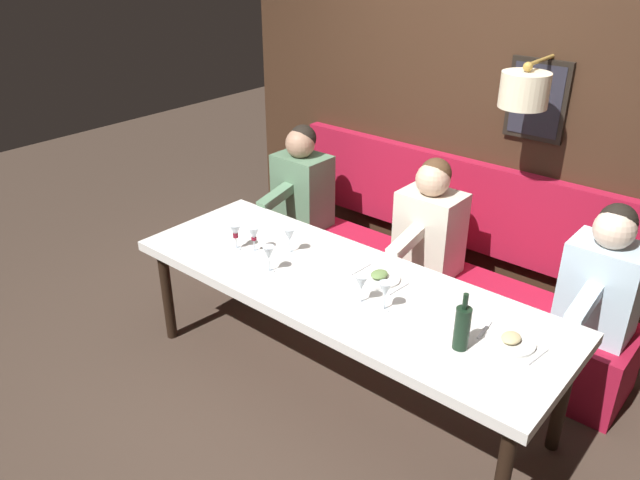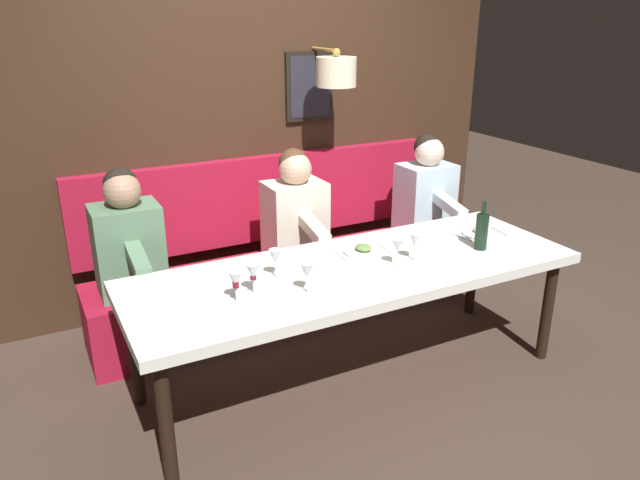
{
  "view_description": "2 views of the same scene",
  "coord_description": "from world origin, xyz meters",
  "px_view_note": "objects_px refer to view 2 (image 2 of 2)",
  "views": [
    {
      "loc": [
        -2.38,
        -1.86,
        2.54
      ],
      "look_at": [
        0.05,
        0.2,
        0.92
      ],
      "focal_mm": 34.79,
      "sensor_mm": 36.0,
      "label": 1
    },
    {
      "loc": [
        -2.69,
        1.62,
        2.1
      ],
      "look_at": [
        0.05,
        0.2,
        0.92
      ],
      "focal_mm": 33.87,
      "sensor_mm": 36.0,
      "label": 2
    }
  ],
  "objects_px": {
    "diner_near": "(295,210)",
    "wine_glass_5": "(235,281)",
    "diner_nearest": "(426,190)",
    "wine_bottle": "(482,231)",
    "diner_middle": "(127,237)",
    "wine_glass_4": "(253,273)",
    "wine_glass_1": "(398,247)",
    "wine_glass_2": "(415,242)",
    "dining_table": "(355,277)",
    "wine_glass_0": "(275,258)",
    "wine_glass_3": "(307,272)"
  },
  "relations": [
    {
      "from": "diner_middle",
      "to": "wine_glass_4",
      "type": "bearing_deg",
      "value": -154.57
    },
    {
      "from": "dining_table",
      "to": "wine_glass_0",
      "type": "relative_size",
      "value": 15.88
    },
    {
      "from": "diner_near",
      "to": "wine_glass_5",
      "type": "bearing_deg",
      "value": 141.4
    },
    {
      "from": "wine_glass_3",
      "to": "wine_glass_2",
      "type": "bearing_deg",
      "value": -82.21
    },
    {
      "from": "wine_glass_5",
      "to": "wine_bottle",
      "type": "xyz_separation_m",
      "value": [
        -0.01,
        -1.56,
        0.0
      ]
    },
    {
      "from": "wine_glass_3",
      "to": "wine_bottle",
      "type": "relative_size",
      "value": 0.55
    },
    {
      "from": "diner_middle",
      "to": "wine_glass_1",
      "type": "relative_size",
      "value": 4.82
    },
    {
      "from": "wine_glass_2",
      "to": "wine_glass_5",
      "type": "bearing_deg",
      "value": 91.55
    },
    {
      "from": "dining_table",
      "to": "wine_glass_1",
      "type": "xyz_separation_m",
      "value": [
        -0.1,
        -0.21,
        0.18
      ]
    },
    {
      "from": "dining_table",
      "to": "diner_nearest",
      "type": "relative_size",
      "value": 3.29
    },
    {
      "from": "diner_near",
      "to": "wine_glass_4",
      "type": "bearing_deg",
      "value": 144.2
    },
    {
      "from": "dining_table",
      "to": "diner_middle",
      "type": "bearing_deg",
      "value": 50.94
    },
    {
      "from": "diner_near",
      "to": "wine_glass_0",
      "type": "height_order",
      "value": "diner_near"
    },
    {
      "from": "dining_table",
      "to": "wine_bottle",
      "type": "distance_m",
      "value": 0.84
    },
    {
      "from": "diner_middle",
      "to": "wine_glass_2",
      "type": "bearing_deg",
      "value": -123.77
    },
    {
      "from": "wine_glass_3",
      "to": "wine_glass_5",
      "type": "distance_m",
      "value": 0.36
    },
    {
      "from": "wine_bottle",
      "to": "wine_glass_0",
      "type": "bearing_deg",
      "value": 81.85
    },
    {
      "from": "dining_table",
      "to": "diner_nearest",
      "type": "distance_m",
      "value": 1.45
    },
    {
      "from": "diner_near",
      "to": "wine_glass_5",
      "type": "height_order",
      "value": "diner_near"
    },
    {
      "from": "wine_bottle",
      "to": "wine_glass_3",
      "type": "bearing_deg",
      "value": 93.12
    },
    {
      "from": "dining_table",
      "to": "wine_glass_3",
      "type": "height_order",
      "value": "wine_glass_3"
    },
    {
      "from": "diner_middle",
      "to": "wine_glass_3",
      "type": "relative_size",
      "value": 4.82
    },
    {
      "from": "dining_table",
      "to": "wine_glass_3",
      "type": "distance_m",
      "value": 0.47
    },
    {
      "from": "wine_bottle",
      "to": "diner_near",
      "type": "bearing_deg",
      "value": 37.88
    },
    {
      "from": "diner_middle",
      "to": "diner_near",
      "type": "bearing_deg",
      "value": -90.0
    },
    {
      "from": "diner_nearest",
      "to": "wine_glass_5",
      "type": "height_order",
      "value": "diner_nearest"
    },
    {
      "from": "diner_near",
      "to": "wine_bottle",
      "type": "bearing_deg",
      "value": -142.12
    },
    {
      "from": "diner_near",
      "to": "wine_glass_5",
      "type": "xyz_separation_m",
      "value": [
        -0.99,
        0.79,
        0.04
      ]
    },
    {
      "from": "wine_glass_4",
      "to": "wine_glass_3",
      "type": "bearing_deg",
      "value": -116.07
    },
    {
      "from": "diner_nearest",
      "to": "wine_bottle",
      "type": "xyz_separation_m",
      "value": [
        -1.0,
        0.33,
        0.04
      ]
    },
    {
      "from": "wine_glass_4",
      "to": "wine_glass_1",
      "type": "bearing_deg",
      "value": -92.86
    },
    {
      "from": "dining_table",
      "to": "wine_glass_2",
      "type": "bearing_deg",
      "value": -102.57
    },
    {
      "from": "dining_table",
      "to": "wine_glass_0",
      "type": "xyz_separation_m",
      "value": [
        0.07,
        0.46,
        0.18
      ]
    },
    {
      "from": "dining_table",
      "to": "diner_nearest",
      "type": "xyz_separation_m",
      "value": [
        0.88,
        -1.15,
        0.14
      ]
    },
    {
      "from": "wine_bottle",
      "to": "dining_table",
      "type": "bearing_deg",
      "value": 82.07
    },
    {
      "from": "diner_near",
      "to": "wine_glass_4",
      "type": "relative_size",
      "value": 4.82
    },
    {
      "from": "diner_nearest",
      "to": "wine_glass_2",
      "type": "relative_size",
      "value": 4.82
    },
    {
      "from": "diner_nearest",
      "to": "wine_glass_1",
      "type": "bearing_deg",
      "value": 136.48
    },
    {
      "from": "diner_middle",
      "to": "dining_table",
      "type": "bearing_deg",
      "value": -129.06
    },
    {
      "from": "wine_glass_3",
      "to": "wine_glass_5",
      "type": "xyz_separation_m",
      "value": [
        0.07,
        0.36,
        -0.0
      ]
    },
    {
      "from": "dining_table",
      "to": "wine_glass_0",
      "type": "distance_m",
      "value": 0.5
    },
    {
      "from": "wine_glass_0",
      "to": "wine_glass_1",
      "type": "xyz_separation_m",
      "value": [
        -0.17,
        -0.67,
        0.0
      ]
    },
    {
      "from": "diner_nearest",
      "to": "wine_glass_5",
      "type": "relative_size",
      "value": 4.82
    },
    {
      "from": "diner_near",
      "to": "wine_bottle",
      "type": "distance_m",
      "value": 1.26
    },
    {
      "from": "dining_table",
      "to": "wine_glass_1",
      "type": "bearing_deg",
      "value": -115.5
    },
    {
      "from": "wine_glass_1",
      "to": "wine_glass_5",
      "type": "bearing_deg",
      "value": 90.36
    },
    {
      "from": "wine_glass_4",
      "to": "wine_bottle",
      "type": "bearing_deg",
      "value": -92.16
    },
    {
      "from": "diner_nearest",
      "to": "wine_glass_3",
      "type": "bearing_deg",
      "value": 124.58
    },
    {
      "from": "wine_glass_0",
      "to": "wine_glass_2",
      "type": "distance_m",
      "value": 0.82
    },
    {
      "from": "diner_middle",
      "to": "wine_glass_5",
      "type": "distance_m",
      "value": 1.05
    }
  ]
}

